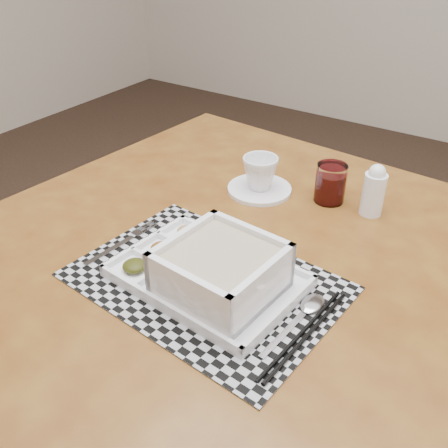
% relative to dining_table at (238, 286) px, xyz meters
% --- Properties ---
extents(floor, '(5.00, 5.00, 0.00)m').
position_rel_dining_table_xyz_m(floor, '(-0.28, 0.35, -0.73)').
color(floor, black).
rests_on(floor, ground).
extents(dining_table, '(1.18, 1.18, 0.82)m').
position_rel_dining_table_xyz_m(dining_table, '(0.00, 0.00, 0.00)').
color(dining_table, '#582B10').
rests_on(dining_table, ground).
extents(placemat, '(0.49, 0.36, 0.00)m').
position_rel_dining_table_xyz_m(placemat, '(-0.00, -0.11, 0.09)').
color(placemat, '#A4A5AC').
rests_on(placemat, dining_table).
extents(serving_tray, '(0.34, 0.25, 0.10)m').
position_rel_dining_table_xyz_m(serving_tray, '(0.03, -0.12, 0.12)').
color(serving_tray, white).
rests_on(serving_tray, placemat).
extents(fork, '(0.03, 0.19, 0.00)m').
position_rel_dining_table_xyz_m(fork, '(-0.21, -0.10, 0.09)').
color(fork, '#B8B8BF').
rests_on(fork, placemat).
extents(spoon, '(0.04, 0.18, 0.01)m').
position_rel_dining_table_xyz_m(spoon, '(0.18, -0.08, 0.09)').
color(spoon, '#B8B8BF').
rests_on(spoon, placemat).
extents(chopsticks, '(0.04, 0.24, 0.01)m').
position_rel_dining_table_xyz_m(chopsticks, '(0.21, -0.13, 0.09)').
color(chopsticks, black).
rests_on(chopsticks, placemat).
extents(saucer, '(0.15, 0.15, 0.01)m').
position_rel_dining_table_xyz_m(saucer, '(-0.09, 0.23, 0.09)').
color(saucer, white).
rests_on(saucer, dining_table).
extents(cup, '(0.10, 0.10, 0.08)m').
position_rel_dining_table_xyz_m(cup, '(-0.09, 0.23, 0.13)').
color(cup, white).
rests_on(cup, saucer).
extents(juice_glass, '(0.07, 0.07, 0.09)m').
position_rel_dining_table_xyz_m(juice_glass, '(0.06, 0.28, 0.12)').
color(juice_glass, white).
rests_on(juice_glass, dining_table).
extents(creamer_bottle, '(0.05, 0.05, 0.12)m').
position_rel_dining_table_xyz_m(creamer_bottle, '(0.16, 0.28, 0.14)').
color(creamer_bottle, white).
rests_on(creamer_bottle, dining_table).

